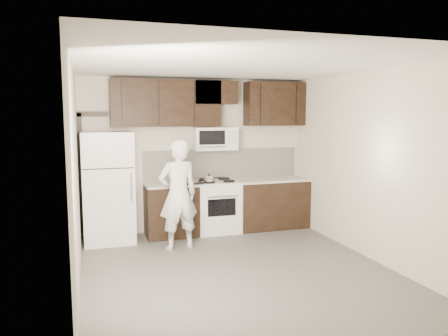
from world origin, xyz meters
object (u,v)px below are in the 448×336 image
stove (217,206)px  person (178,195)px  refrigerator (108,187)px  microwave (215,139)px

stove → person: (-0.85, -0.77, 0.39)m
stove → refrigerator: (-1.85, -0.05, 0.44)m
stove → refrigerator: bearing=-178.5°
stove → microwave: size_ratio=1.24×
microwave → person: microwave is taller
stove → microwave: bearing=90.1°
microwave → refrigerator: microwave is taller
microwave → person: size_ratio=0.45×
stove → microwave: 1.20m
stove → microwave: microwave is taller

